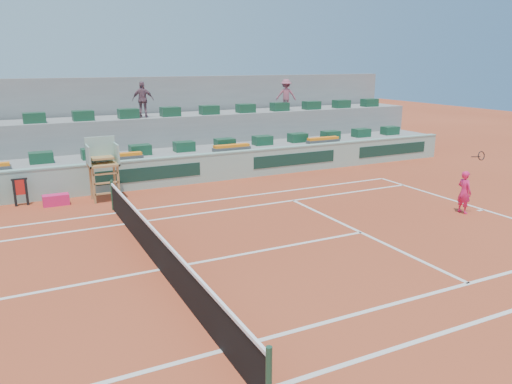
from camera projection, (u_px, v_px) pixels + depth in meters
ground at (160, 270)px, 12.74m from camera, size 90.00×90.00×0.00m
seating_tier_lower at (91, 169)px, 21.84m from camera, size 36.00×4.00×1.20m
seating_tier_upper at (84, 147)px, 23.05m from camera, size 36.00×2.40×2.60m
stadium_back_wall at (78, 124)px, 24.20m from camera, size 36.00×0.40×4.40m
player_bag at (56, 200)px, 18.39m from camera, size 0.91×0.41×0.41m
spectator_mid at (143, 100)px, 23.16m from camera, size 1.05×0.69×1.66m
spectator_right at (286, 95)px, 26.54m from camera, size 1.22×1.00×1.64m
court_lines at (160, 270)px, 12.73m from camera, size 23.89×11.09×0.01m
tennis_net at (159, 251)px, 12.60m from camera, size 0.10×11.97×1.10m
advertising_hoarding at (100, 178)px, 19.94m from camera, size 36.00×0.34×1.26m
umpire_chair at (102, 160)px, 18.83m from camera, size 1.10×0.90×2.40m
seat_row_lower at (93, 154)px, 20.85m from camera, size 32.90×0.60×0.44m
seat_row_upper at (83, 116)px, 22.14m from camera, size 32.90×0.60×0.44m
flower_planters at (57, 162)px, 19.53m from camera, size 26.80×0.36×0.28m
towel_rack at (20, 190)px, 18.24m from camera, size 0.55×0.09×1.03m
tennis_player at (464, 192)px, 17.34m from camera, size 0.37×0.84×2.28m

